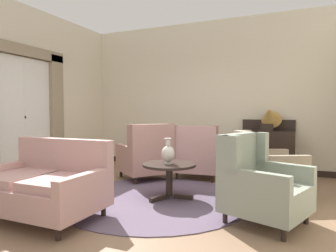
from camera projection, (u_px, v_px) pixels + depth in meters
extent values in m
plane|color=#896B51|center=(145.00, 205.00, 4.10)|extent=(8.35, 8.35, 0.00)
cube|color=beige|center=(207.00, 95.00, 6.75)|extent=(5.90, 0.08, 3.28)
cube|color=beige|center=(39.00, 93.00, 5.99)|extent=(0.08, 4.17, 3.28)
cube|color=black|center=(206.00, 166.00, 6.78)|extent=(5.74, 0.03, 0.12)
cylinder|color=#5B4C60|center=(155.00, 199.00, 4.38)|extent=(2.70, 2.70, 0.01)
cube|color=silver|center=(24.00, 117.00, 5.62)|extent=(0.03, 1.15, 2.13)
cube|color=white|center=(25.00, 117.00, 5.61)|extent=(0.02, 1.23, 2.21)
cube|color=white|center=(25.00, 117.00, 5.61)|extent=(0.02, 0.04, 2.13)
cube|color=white|center=(25.00, 117.00, 5.61)|extent=(0.02, 1.15, 0.04)
cube|color=gray|center=(56.00, 114.00, 6.28)|extent=(0.10, 0.32, 2.43)
cube|color=gray|center=(25.00, 51.00, 5.54)|extent=(0.10, 1.83, 0.20)
cylinder|color=black|center=(169.00, 165.00, 4.39)|extent=(0.78, 0.78, 0.04)
cylinder|color=black|center=(169.00, 181.00, 4.40)|extent=(0.10, 0.10, 0.43)
cube|color=black|center=(184.00, 197.00, 4.34)|extent=(0.28, 0.08, 0.07)
cube|color=black|center=(168.00, 192.00, 4.63)|extent=(0.18, 0.28, 0.07)
cube|color=black|center=(158.00, 199.00, 4.26)|extent=(0.16, 0.28, 0.07)
cylinder|color=beige|center=(168.00, 163.00, 4.37)|extent=(0.11, 0.11, 0.02)
ellipsoid|color=beige|center=(168.00, 154.00, 4.36)|extent=(0.19, 0.19, 0.24)
cylinder|color=beige|center=(168.00, 142.00, 4.35)|extent=(0.07, 0.07, 0.10)
torus|color=beige|center=(168.00, 139.00, 4.35)|extent=(0.11, 0.11, 0.02)
cube|color=tan|center=(41.00, 195.00, 3.56)|extent=(1.45, 0.91, 0.28)
cube|color=tan|center=(63.00, 158.00, 3.89)|extent=(1.45, 0.14, 0.50)
cube|color=tan|center=(18.00, 178.00, 3.64)|extent=(0.58, 0.71, 0.10)
cube|color=tan|center=(59.00, 183.00, 3.38)|extent=(0.58, 0.71, 0.10)
cube|color=tan|center=(83.00, 182.00, 3.23)|extent=(0.11, 0.81, 0.18)
cylinder|color=black|center=(58.00, 233.00, 2.97)|extent=(0.06, 0.06, 0.14)
cylinder|color=black|center=(29.00, 199.00, 4.16)|extent=(0.06, 0.06, 0.14)
cylinder|color=black|center=(104.00, 211.00, 3.66)|extent=(0.06, 0.06, 0.14)
cube|color=gray|center=(269.00, 177.00, 4.50)|extent=(1.14, 1.10, 0.31)
cube|color=gray|center=(245.00, 149.00, 4.46)|extent=(0.48, 0.76, 0.53)
cube|color=gray|center=(260.00, 148.00, 4.12)|extent=(0.22, 0.18, 0.40)
cube|color=gray|center=(244.00, 143.00, 4.80)|extent=(0.22, 0.18, 0.40)
cube|color=gray|center=(283.00, 163.00, 4.15)|extent=(0.74, 0.45, 0.22)
cube|color=gray|center=(264.00, 156.00, 4.83)|extent=(0.74, 0.45, 0.22)
cylinder|color=black|center=(303.00, 197.00, 4.23)|extent=(0.06, 0.06, 0.14)
cylinder|color=black|center=(283.00, 186.00, 4.84)|extent=(0.06, 0.06, 0.14)
cylinder|color=black|center=(253.00, 198.00, 4.18)|extent=(0.06, 0.06, 0.14)
cylinder|color=black|center=(239.00, 187.00, 4.80)|extent=(0.06, 0.06, 0.14)
cube|color=tan|center=(144.00, 164.00, 5.72)|extent=(1.21, 1.20, 0.30)
cube|color=tan|center=(153.00, 141.00, 5.37)|extent=(0.62, 0.74, 0.62)
cube|color=tan|center=(168.00, 136.00, 5.61)|extent=(0.22, 0.20, 0.47)
cube|color=tan|center=(132.00, 138.00, 5.27)|extent=(0.22, 0.20, 0.47)
cube|color=tan|center=(160.00, 149.00, 5.92)|extent=(0.69, 0.56, 0.21)
cube|color=tan|center=(125.00, 151.00, 5.57)|extent=(0.69, 0.56, 0.21)
cylinder|color=black|center=(152.00, 170.00, 6.21)|extent=(0.06, 0.06, 0.14)
cylinder|color=black|center=(121.00, 173.00, 5.89)|extent=(0.06, 0.06, 0.14)
cylinder|color=black|center=(169.00, 177.00, 5.56)|extent=(0.06, 0.06, 0.14)
cylinder|color=black|center=(135.00, 181.00, 5.25)|extent=(0.06, 0.06, 0.14)
cube|color=tan|center=(198.00, 163.00, 5.81)|extent=(0.89, 0.85, 0.29)
cube|color=tan|center=(194.00, 142.00, 5.48)|extent=(0.83, 0.20, 0.58)
cube|color=tan|center=(215.00, 138.00, 5.45)|extent=(0.12, 0.21, 0.44)
cube|color=tan|center=(177.00, 137.00, 5.69)|extent=(0.12, 0.21, 0.44)
cube|color=tan|center=(218.00, 150.00, 5.73)|extent=(0.15, 0.69, 0.23)
cube|color=tan|center=(181.00, 148.00, 5.96)|extent=(0.15, 0.69, 0.23)
cylinder|color=black|center=(218.00, 172.00, 6.00)|extent=(0.06, 0.06, 0.14)
cylinder|color=black|center=(186.00, 170.00, 6.22)|extent=(0.06, 0.06, 0.14)
cylinder|color=black|center=(212.00, 179.00, 5.42)|extent=(0.06, 0.06, 0.14)
cylinder|color=black|center=(177.00, 176.00, 5.63)|extent=(0.06, 0.06, 0.14)
cube|color=gray|center=(266.00, 198.00, 3.40)|extent=(1.05, 1.02, 0.32)
cube|color=gray|center=(239.00, 156.00, 3.62)|extent=(0.40, 0.79, 0.56)
cube|color=gray|center=(230.00, 155.00, 3.30)|extent=(0.22, 0.16, 0.42)
cube|color=gray|center=(260.00, 149.00, 3.80)|extent=(0.22, 0.16, 0.42)
cube|color=gray|center=(256.00, 181.00, 3.11)|extent=(0.72, 0.34, 0.20)
cube|color=gray|center=(283.00, 171.00, 3.61)|extent=(0.72, 0.34, 0.20)
cylinder|color=black|center=(284.00, 234.00, 2.96)|extent=(0.06, 0.06, 0.14)
cylinder|color=black|center=(306.00, 218.00, 3.41)|extent=(0.06, 0.06, 0.14)
cylinder|color=black|center=(225.00, 218.00, 3.42)|extent=(0.06, 0.06, 0.14)
cylinder|color=black|center=(252.00, 205.00, 3.87)|extent=(0.06, 0.06, 0.14)
cylinder|color=black|center=(236.00, 159.00, 3.99)|extent=(0.55, 0.55, 0.03)
cylinder|color=black|center=(236.00, 183.00, 4.01)|extent=(0.07, 0.07, 0.63)
cylinder|color=black|center=(236.00, 205.00, 4.02)|extent=(0.36, 0.36, 0.04)
cube|color=black|center=(267.00, 151.00, 6.00)|extent=(1.03, 0.44, 0.80)
cube|color=black|center=(268.00, 125.00, 6.16)|extent=(1.03, 0.04, 0.21)
cube|color=black|center=(242.00, 172.00, 6.06)|extent=(0.06, 0.06, 0.10)
cube|color=black|center=(292.00, 176.00, 5.68)|extent=(0.06, 0.06, 0.10)
cube|color=black|center=(244.00, 169.00, 6.37)|extent=(0.06, 0.06, 0.10)
cube|color=black|center=(292.00, 173.00, 5.99)|extent=(0.06, 0.06, 0.10)
cube|color=black|center=(267.00, 127.00, 5.96)|extent=(0.24, 0.24, 0.14)
cone|color=#B28942|center=(270.00, 115.00, 5.85)|extent=(0.44, 0.56, 0.53)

